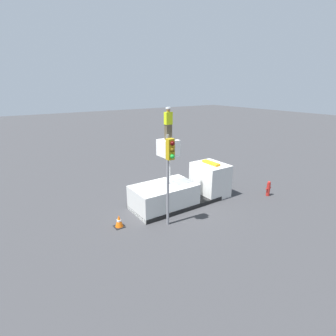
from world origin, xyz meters
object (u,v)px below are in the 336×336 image
object	(u,v)px
bucket_truck	(183,189)
worker	(168,124)
traffic_cone_rear	(119,221)
fire_hydrant	(268,188)
traffic_light_pole	(169,163)

from	to	relation	value
bucket_truck	worker	size ratio (longest dim) A/B	3.63
bucket_truck	traffic_cone_rear	world-z (taller)	bucket_truck
worker	fire_hydrant	size ratio (longest dim) A/B	1.74
bucket_truck	fire_hydrant	size ratio (longest dim) A/B	6.30
bucket_truck	traffic_light_pole	bearing A→B (deg)	-140.82
fire_hydrant	traffic_cone_rear	bearing A→B (deg)	169.65
bucket_truck	worker	world-z (taller)	worker
worker	traffic_light_pole	world-z (taller)	worker
bucket_truck	worker	distance (m)	4.19
worker	traffic_cone_rear	distance (m)	5.73
bucket_truck	fire_hydrant	bearing A→B (deg)	-23.43
worker	bucket_truck	bearing A→B (deg)	0.00
traffic_light_pole	worker	bearing A→B (deg)	57.39
fire_hydrant	traffic_light_pole	bearing A→B (deg)	176.55
worker	fire_hydrant	distance (m)	8.04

